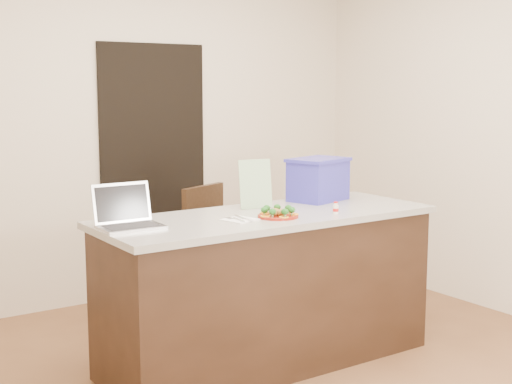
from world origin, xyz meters
TOP-DOWN VIEW (x-y plane):
  - ground at (0.00, 0.00)m, footprint 4.00×4.00m
  - room_shell at (0.00, 0.00)m, footprint 4.00×4.00m
  - doorway at (0.10, 1.98)m, footprint 0.90×0.02m
  - island at (0.00, 0.25)m, footprint 2.06×0.76m
  - plate at (-0.03, 0.11)m, footprint 0.24×0.24m
  - meatballs at (-0.03, 0.11)m, footprint 0.09×0.09m
  - broccoli at (-0.03, 0.11)m, footprint 0.20×0.20m
  - pepper_rings at (-0.03, 0.11)m, footprint 0.23×0.23m
  - napkin at (-0.26, 0.16)m, footprint 0.20×0.20m
  - fork at (-0.28, 0.17)m, footprint 0.04×0.17m
  - knife at (-0.23, 0.14)m, footprint 0.03×0.20m
  - yogurt_bottle at (0.33, 0.02)m, footprint 0.03×0.03m
  - laptop at (-0.86, 0.34)m, footprint 0.33×0.26m
  - leaflet at (0.04, 0.44)m, footprint 0.22×0.08m
  - blue_box at (0.56, 0.47)m, footprint 0.45×0.37m
  - chair at (0.08, 1.06)m, footprint 0.56×0.58m

SIDE VIEW (x-z plane):
  - ground at x=0.00m, z-range 0.00..0.00m
  - island at x=0.00m, z-range 0.00..0.92m
  - chair at x=0.08m, z-range 0.07..1.04m
  - napkin at x=-0.26m, z-range 0.92..0.93m
  - plate at x=-0.03m, z-range 0.92..0.94m
  - fork at x=-0.28m, z-range 0.93..0.93m
  - knife at x=-0.23m, z-range 0.93..0.93m
  - pepper_rings at x=-0.03m, z-range 0.93..0.94m
  - yogurt_bottle at x=0.33m, z-range 0.91..0.99m
  - meatballs at x=-0.03m, z-range 0.93..0.97m
  - broccoli at x=-0.03m, z-range 0.95..0.98m
  - laptop at x=-0.86m, z-range 0.87..1.10m
  - doorway at x=0.10m, z-range 0.00..2.00m
  - blue_box at x=0.56m, z-range 0.92..1.20m
  - leaflet at x=0.04m, z-range 0.92..1.22m
  - room_shell at x=0.00m, z-range -0.38..3.62m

